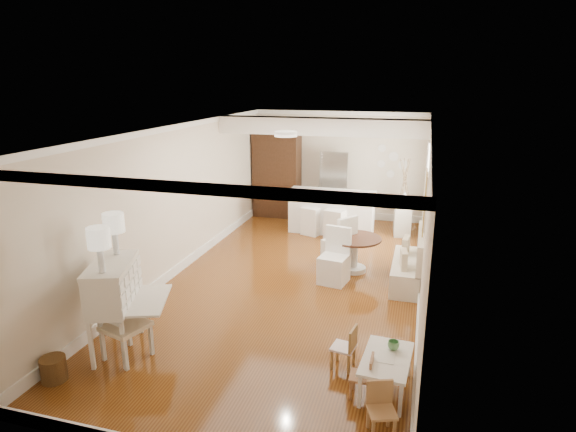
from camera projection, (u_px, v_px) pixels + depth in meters
The scene contains 20 objects.
room at pixel (301, 172), 8.60m from camera, with size 9.00×9.04×2.82m.
secretary_bureau at pixel (115, 307), 6.45m from camera, with size 1.00×1.02×1.28m, color white.
gustavian_armchair at pixel (125, 325), 6.31m from camera, with size 0.56×0.56×0.97m, color beige.
wicker_basket at pixel (54, 369), 5.92m from camera, with size 0.31×0.31×0.31m, color brown.
kids_table at pixel (386, 374), 5.69m from camera, with size 0.54×0.90×0.45m, color white.
kids_chair_a at pixel (361, 376), 5.59m from camera, with size 0.26×0.26×0.54m, color #A26F49.
kids_chair_b at pixel (343, 347), 6.15m from camera, with size 0.29×0.29×0.59m, color #A17C49.
kids_chair_c at pixel (382, 411), 4.97m from camera, with size 0.28×0.28×0.58m, color tan.
banquette at pixel (407, 258), 8.66m from camera, with size 0.52×1.60×0.98m, color silver.
dining_table at pixel (354, 254), 9.23m from camera, with size 1.01×1.01×0.69m, color #492517.
slip_chair_near at pixel (334, 256), 8.68m from camera, with size 0.48×0.50×1.01m, color white.
slip_chair_far at pixel (339, 241), 9.47m from camera, with size 0.50×0.52×1.05m, color white.
breakfast_counter at pixel (331, 212), 11.55m from camera, with size 2.05×0.65×1.03m, color white.
bar_stool_left at pixel (313, 213), 11.43m from camera, with size 0.42×0.42×1.05m, color white.
bar_stool_right at pixel (336, 215), 11.15m from camera, with size 0.43×0.43×1.08m, color white.
pantry_cabinet at pixel (277, 174), 12.82m from camera, with size 1.20×0.60×2.30m, color #381E11.
fridge at pixel (347, 187), 12.37m from camera, with size 0.75×0.65×1.80m, color silver.
sideboard at pixel (402, 216), 11.54m from camera, with size 0.38×0.86×0.82m, color beige.
pencil_cup at pixel (393, 345), 5.78m from camera, with size 0.14×0.14×0.11m, color #5C9F62.
branch_vase at pixel (405, 196), 11.38m from camera, with size 0.19×0.19×0.20m, color white.
Camera 1 is at (2.15, -7.90, 3.60)m, focal length 30.00 mm.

